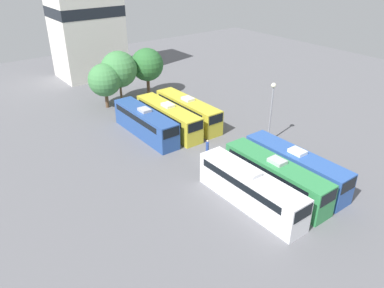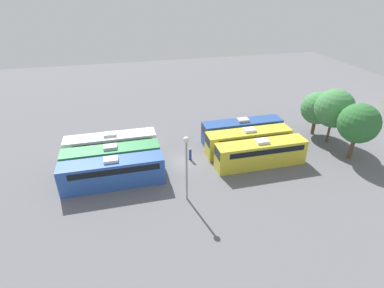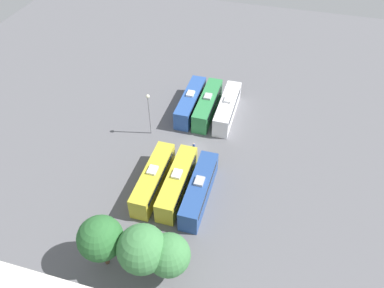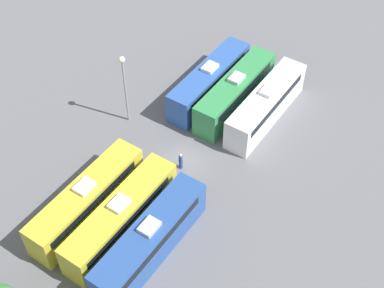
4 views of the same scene
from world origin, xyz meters
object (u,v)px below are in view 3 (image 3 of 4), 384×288
Objects in this scene: worker_person at (194,148)px; tree_2 at (100,238)px; bus_3 at (199,189)px; tree_1 at (142,249)px; light_pole at (149,108)px; bus_0 at (227,108)px; tree_0 at (169,255)px; bus_2 at (190,102)px; bus_1 at (208,104)px; bus_4 at (177,182)px; bus_5 at (153,178)px.

worker_person is 21.93m from tree_2.
bus_3 is 1.47× the size of tree_1.
bus_0 is at bearing -144.93° from light_pole.
light_pole is at bearing -64.60° from tree_0.
tree_1 is (-3.53, 30.95, 3.41)m from bus_2.
bus_1 is 30.64m from tree_0.
bus_1 is 31.19m from tree_1.
tree_0 is at bearing 88.57° from bus_3.
bus_0 is 3.45m from bus_1.
tree_0 is at bearing 103.62° from bus_4.
tree_0 is at bearing 101.67° from bus_2.
bus_2 is at bearing -79.65° from bus_4.
tree_2 is (1.39, 30.90, 3.31)m from bus_2.
bus_0 is 1.53× the size of light_pole.
tree_2 is (1.32, 12.51, 3.31)m from bus_5.
bus_5 is at bearing 112.41° from light_pole.
tree_0 is at bearing -167.05° from tree_1.
light_pole is at bearing 45.57° from bus_1.
tree_0 is 0.84× the size of tree_1.
light_pole reaches higher than bus_5.
tree_0 is at bearing 117.97° from bus_5.
bus_5 is (6.63, -0.17, 0.00)m from bus_3.
bus_0 is 1.75× the size of tree_0.
tree_1 is (-0.21, 12.80, 3.41)m from bus_4.
bus_0 is at bearing -89.77° from bus_3.
bus_5 is (0.07, 18.40, 0.00)m from bus_2.
bus_1 is 18.70m from bus_5.
light_pole is (4.43, -10.75, 3.39)m from bus_5.
worker_person is 0.22× the size of tree_1.
bus_4 is (-3.32, 18.16, 0.00)m from bus_2.
light_pole reaches higher than tree_0.
tree_2 reaches higher than bus_0.
bus_0 is 1.00× the size of bus_3.
bus_3 is 6.65× the size of worker_person.
bus_1 is at bearing -89.09° from tree_1.
light_pole is at bearing -70.99° from tree_1.
bus_5 is 13.50m from tree_1.
tree_1 reaches higher than bus_5.
bus_4 and bus_5 have the same top height.
bus_2 is at bearing -70.54° from bus_3.
tree_1 is (-0.49, 31.00, 3.41)m from bus_1.
light_pole is 0.99× the size of tree_2.
tree_2 is (7.66, 0.58, 0.87)m from tree_0.
tree_1 is 4.92m from tree_2.
worker_person is at bearing 72.70° from bus_0.
tree_2 is at bearing 77.22° from worker_person.
light_pole reaches higher than bus_1.
bus_3 is at bearing 110.29° from worker_person.
tree_0 is (-2.95, 12.17, 2.44)m from bus_4.
light_pole is (4.50, 7.64, 3.39)m from bus_2.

